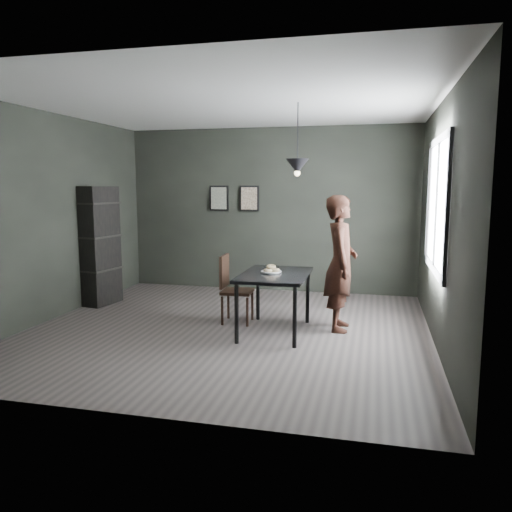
% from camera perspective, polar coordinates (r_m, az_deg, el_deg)
% --- Properties ---
extents(ground, '(5.00, 5.00, 0.00)m').
position_cam_1_polar(ground, '(6.47, -3.15, -8.32)').
color(ground, '#393331').
rests_on(ground, ground).
extents(back_wall, '(5.00, 0.10, 2.80)m').
position_cam_1_polar(back_wall, '(8.64, 1.55, 5.26)').
color(back_wall, black).
rests_on(back_wall, ground).
extents(ceiling, '(5.00, 5.00, 0.02)m').
position_cam_1_polar(ceiling, '(6.28, -3.36, 17.00)').
color(ceiling, silver).
rests_on(ceiling, ground).
extents(window_assembly, '(0.04, 1.96, 1.56)m').
position_cam_1_polar(window_assembly, '(6.18, 19.95, 5.52)').
color(window_assembly, white).
rests_on(window_assembly, ground).
extents(cafe_table, '(0.80, 1.20, 0.75)m').
position_cam_1_polar(cafe_table, '(6.17, 2.15, -2.70)').
color(cafe_table, black).
rests_on(cafe_table, ground).
extents(white_plate, '(0.23, 0.23, 0.01)m').
position_cam_1_polar(white_plate, '(6.19, 1.75, -1.86)').
color(white_plate, white).
rests_on(white_plate, cafe_table).
extents(donut_pile, '(0.20, 0.21, 0.09)m').
position_cam_1_polar(donut_pile, '(6.19, 1.75, -1.52)').
color(donut_pile, beige).
rests_on(donut_pile, white_plate).
extents(woman, '(0.45, 0.65, 1.71)m').
position_cam_1_polar(woman, '(6.36, 9.65, -0.82)').
color(woman, black).
rests_on(woman, ground).
extents(wood_chair, '(0.41, 0.41, 0.91)m').
position_cam_1_polar(wood_chair, '(6.66, -2.82, -3.24)').
color(wood_chair, black).
rests_on(wood_chair, ground).
extents(shelf_unit, '(0.43, 0.65, 1.81)m').
position_cam_1_polar(shelf_unit, '(8.01, -17.45, 1.12)').
color(shelf_unit, black).
rests_on(shelf_unit, ground).
extents(pendant_lamp, '(0.28, 0.28, 0.86)m').
position_cam_1_polar(pendant_lamp, '(6.12, 4.74, 10.17)').
color(pendant_lamp, black).
rests_on(pendant_lamp, ground).
extents(framed_print_left, '(0.34, 0.04, 0.44)m').
position_cam_1_polar(framed_print_left, '(8.83, -4.25, 6.60)').
color(framed_print_left, black).
rests_on(framed_print_left, ground).
extents(framed_print_right, '(0.34, 0.04, 0.44)m').
position_cam_1_polar(framed_print_right, '(8.68, -0.76, 6.60)').
color(framed_print_right, black).
rests_on(framed_print_right, ground).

